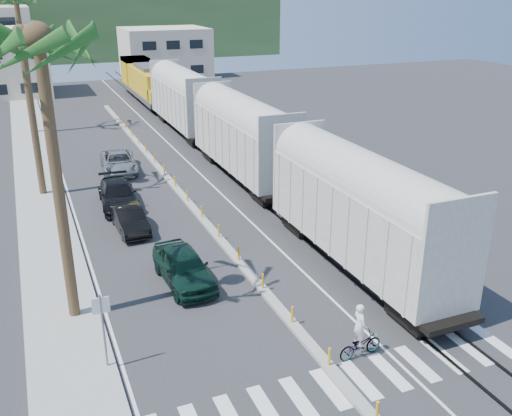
{
  "coord_description": "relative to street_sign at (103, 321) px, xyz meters",
  "views": [
    {
      "loc": [
        -8.86,
        -15.59,
        12.76
      ],
      "look_at": [
        1.67,
        9.81,
        2.0
      ],
      "focal_mm": 40.0,
      "sensor_mm": 36.0,
      "label": 1
    }
  ],
  "objects": [
    {
      "name": "lane_markings",
      "position": [
        5.15,
        23.0,
        -1.97
      ],
      "size": [
        9.42,
        90.0,
        0.01
      ],
      "color": "silver",
      "rests_on": "ground"
    },
    {
      "name": "car_second",
      "position": [
        3.12,
        12.03,
        -1.28
      ],
      "size": [
        1.83,
        4.34,
        1.39
      ],
      "primitive_type": "imported",
      "rotation": [
        0.0,
        0.0,
        0.04
      ],
      "color": "black",
      "rests_on": "ground"
    },
    {
      "name": "street_sign",
      "position": [
        0.0,
        0.0,
        0.0
      ],
      "size": [
        0.6,
        0.08,
        3.0
      ],
      "color": "slate",
      "rests_on": "ground"
    },
    {
      "name": "ground",
      "position": [
        7.3,
        -2.0,
        -1.97
      ],
      "size": [
        140.0,
        140.0,
        0.0
      ],
      "primitive_type": "plane",
      "color": "#28282B",
      "rests_on": "ground"
    },
    {
      "name": "hillside",
      "position": [
        7.3,
        98.0,
        4.03
      ],
      "size": [
        80.0,
        20.0,
        12.0
      ],
      "primitive_type": "cube",
      "color": "#385628",
      "rests_on": "ground"
    },
    {
      "name": "sidewalk",
      "position": [
        -1.2,
        23.0,
        -1.9
      ],
      "size": [
        3.0,
        90.0,
        0.15
      ],
      "primitive_type": "cube",
      "color": "gray",
      "rests_on": "ground"
    },
    {
      "name": "buildings",
      "position": [
        0.89,
        69.66,
        2.39
      ],
      "size": [
        38.0,
        27.0,
        10.0
      ],
      "color": "beige",
      "rests_on": "ground"
    },
    {
      "name": "rails",
      "position": [
        12.3,
        26.0,
        -1.94
      ],
      "size": [
        1.56,
        100.0,
        0.06
      ],
      "color": "black",
      "rests_on": "ground"
    },
    {
      "name": "crosswalk",
      "position": [
        7.3,
        -4.0,
        -1.97
      ],
      "size": [
        14.0,
        2.2,
        0.01
      ],
      "primitive_type": "cube",
      "color": "silver",
      "rests_on": "ground"
    },
    {
      "name": "car_lead",
      "position": [
        4.27,
        5.08,
        -1.15
      ],
      "size": [
        2.41,
        5.02,
        1.65
      ],
      "primitive_type": "imported",
      "rotation": [
        0.0,
        0.0,
        0.05
      ],
      "color": "black",
      "rests_on": "ground"
    },
    {
      "name": "car_third",
      "position": [
        3.19,
        16.08,
        -1.21
      ],
      "size": [
        2.74,
        5.5,
        1.53
      ],
      "primitive_type": "imported",
      "rotation": [
        0.0,
        0.0,
        -0.06
      ],
      "color": "black",
      "rests_on": "ground"
    },
    {
      "name": "car_rear",
      "position": [
        4.47,
        23.17,
        -1.24
      ],
      "size": [
        3.26,
        5.63,
        1.46
      ],
      "primitive_type": "imported",
      "rotation": [
        0.0,
        0.0,
        -0.08
      ],
      "color": "#929497",
      "rests_on": "ground"
    },
    {
      "name": "freight_train",
      "position": [
        12.3,
        23.97,
        0.93
      ],
      "size": [
        3.0,
        60.94,
        5.85
      ],
      "color": "#A9A69B",
      "rests_on": "ground"
    },
    {
      "name": "palm_trees",
      "position": [
        -0.8,
        20.7,
        8.84
      ],
      "size": [
        3.5,
        37.2,
        13.75
      ],
      "color": "brown",
      "rests_on": "ground"
    },
    {
      "name": "cyclist",
      "position": [
        8.68,
        -2.79,
        -1.27
      ],
      "size": [
        1.0,
        1.94,
        2.21
      ],
      "rotation": [
        0.0,
        0.0,
        1.67
      ],
      "color": "#9EA0A5",
      "rests_on": "ground"
    },
    {
      "name": "median",
      "position": [
        7.3,
        17.96,
        -1.88
      ],
      "size": [
        0.45,
        60.0,
        0.85
      ],
      "color": "gray",
      "rests_on": "ground"
    }
  ]
}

